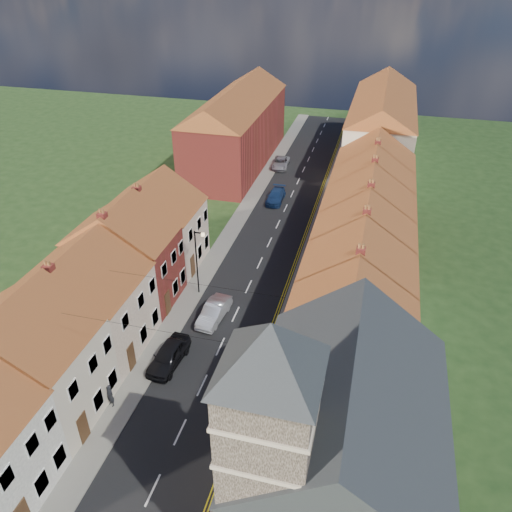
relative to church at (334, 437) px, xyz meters
The scene contains 23 objects.
road 28.87m from the church, 109.33° to the left, with size 7.00×90.00×0.02m, color black.
pavement_left 30.57m from the church, 117.29° to the left, with size 1.80×90.00×0.12m, color slate.
pavement_right 27.75m from the church, 100.53° to the left, with size 1.80×90.00×0.12m, color slate.
church is the anchor object (origin of this frame).
cottage_r_tudor 9.48m from the church, 90.57° to the left, with size 8.30×5.20×9.00m.
cottage_r_white_near 14.84m from the church, 90.23° to the left, with size 8.30×6.00×9.00m.
cottage_r_cream_mid 20.22m from the church, 90.17° to the left, with size 8.30×5.20×9.00m.
cottage_r_pink 25.61m from the church, 90.13° to the left, with size 8.30×6.00×9.00m.
cottage_r_white_far 31.00m from the church, 90.11° to the left, with size 8.30×5.20×9.00m.
cottage_r_cream_far 36.40m from the church, 90.09° to the left, with size 8.30×6.00×9.00m.
cottage_l_cream 18.84m from the church, behind, with size 8.30×6.30×9.10m.
cottage_l_white 20.61m from the church, 155.20° to the left, with size 8.30×6.90×8.80m.
cottage_l_brick_mid 23.81m from the church, 141.73° to the left, with size 8.30×5.70×9.10m.
cottage_l_pink 27.78m from the church, 132.28° to the left, with size 8.30×6.30×8.80m.
block_right_far 51.68m from the church, 90.07° to the left, with size 8.30×24.20×10.50m.
block_left_far 50.27m from the church, 111.79° to the left, with size 8.30×24.20×10.50m.
lamppost 21.38m from the church, 128.30° to the left, with size 0.88×0.15×6.00m.
car_near 15.65m from the church, 146.74° to the left, with size 1.78×4.43×1.51m, color black.
car_mid 18.25m from the church, 128.35° to the left, with size 1.48×4.26×1.40m, color silver.
car_far 38.15m from the church, 106.70° to the left, with size 1.79×4.41×1.28m, color navy.
car_distant 48.62m from the church, 105.06° to the left, with size 2.08×4.51×1.25m, color #B0B2B8.
pedestrian_left 15.64m from the church, 166.41° to the left, with size 0.61×0.40×1.67m, color black.
pedestrian_right 9.85m from the church, 131.46° to the left, with size 0.83×0.65×1.71m, color #282120.
Camera 1 is at (9.69, -12.53, 25.54)m, focal length 35.00 mm.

